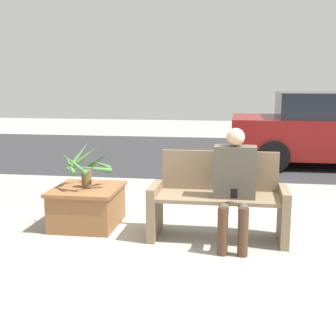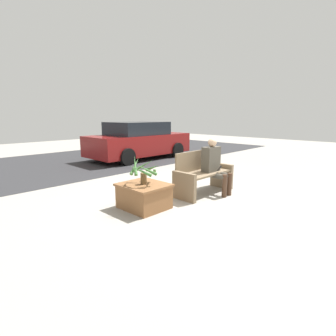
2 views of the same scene
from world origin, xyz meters
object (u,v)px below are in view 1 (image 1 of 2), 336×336
Objects in this scene: planter_box at (87,205)px; parked_car at (336,130)px; bench at (218,200)px; person_seated at (234,181)px; potted_plant at (86,165)px.

planter_box is 0.21× the size of parked_car.
planter_box is (-1.56, 0.19, -0.17)m from bench.
person_seated is 5.30m from parked_car.
person_seated is (0.17, -0.19, 0.26)m from bench.
bench is 0.36m from person_seated.
potted_plant reaches higher than bench.
person_seated is 1.82m from planter_box.
planter_box is at bearing 173.04° from bench.
bench is at bearing -6.96° from planter_box.
parked_car reaches higher than planter_box.
person_seated is at bearing -111.61° from parked_car.
person_seated is 1.76m from potted_plant.
person_seated is at bearing -12.11° from potted_plant.
person_seated is 1.98× the size of potted_plant.
parked_car is at bearing 65.90° from bench.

